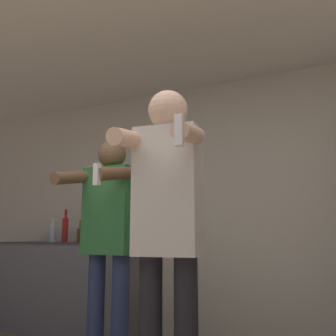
# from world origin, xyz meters

# --- Properties ---
(wall_back) EXTENTS (7.00, 0.06, 2.55)m
(wall_back) POSITION_xyz_m (0.00, 2.68, 1.27)
(wall_back) COLOR beige
(wall_back) RESTS_ON ground_plane
(ceiling_slab) EXTENTS (7.00, 3.17, 0.05)m
(ceiling_slab) POSITION_xyz_m (0.00, 1.33, 2.57)
(ceiling_slab) COLOR silver
(ceiling_slab) RESTS_ON wall_back
(counter) EXTENTS (1.59, 0.59, 0.92)m
(counter) POSITION_xyz_m (-1.61, 2.37, 0.46)
(counter) COLOR slate
(counter) RESTS_ON ground_plane
(bottle_tall_gin) EXTENTS (0.07, 0.07, 0.25)m
(bottle_tall_gin) POSITION_xyz_m (-1.47, 2.34, 1.00)
(bottle_tall_gin) COLOR #563314
(bottle_tall_gin) RESTS_ON counter
(bottle_red_label) EXTENTS (0.07, 0.07, 0.28)m
(bottle_red_label) POSITION_xyz_m (-1.25, 2.34, 1.02)
(bottle_red_label) COLOR black
(bottle_red_label) RESTS_ON counter
(bottle_green_wine) EXTENTS (0.07, 0.07, 0.29)m
(bottle_green_wine) POSITION_xyz_m (-1.85, 2.34, 1.03)
(bottle_green_wine) COLOR silver
(bottle_green_wine) RESTS_ON counter
(bottle_clear_vodka) EXTENTS (0.09, 0.09, 0.28)m
(bottle_clear_vodka) POSITION_xyz_m (-1.09, 2.34, 1.02)
(bottle_clear_vodka) COLOR maroon
(bottle_clear_vodka) RESTS_ON counter
(bottle_dark_rum) EXTENTS (0.07, 0.07, 0.36)m
(bottle_dark_rum) POSITION_xyz_m (-1.68, 2.34, 1.06)
(bottle_dark_rum) COLOR maroon
(bottle_dark_rum) RESTS_ON counter
(person_woman_foreground) EXTENTS (0.44, 0.46, 1.75)m
(person_woman_foreground) POSITION_xyz_m (0.27, 0.82, 1.05)
(person_woman_foreground) COLOR black
(person_woman_foreground) RESTS_ON ground_plane
(person_man_side) EXTENTS (0.47, 0.54, 1.69)m
(person_man_side) POSITION_xyz_m (-0.48, 1.40, 1.01)
(person_man_side) COLOR navy
(person_man_side) RESTS_ON ground_plane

